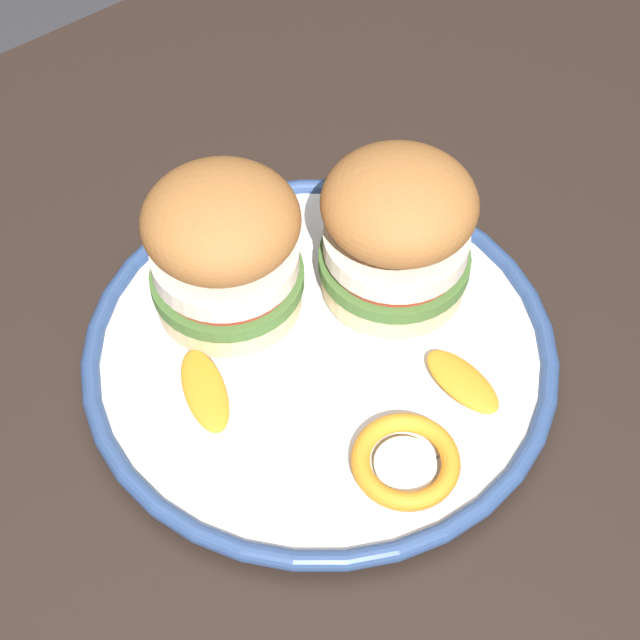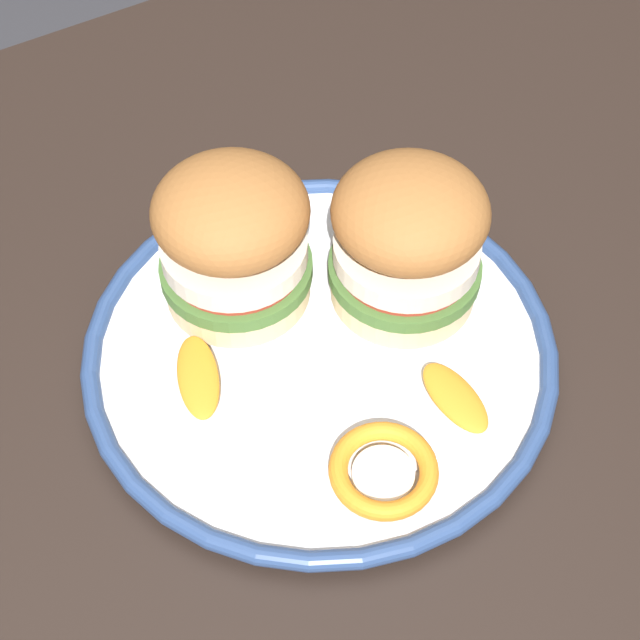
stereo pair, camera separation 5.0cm
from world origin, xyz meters
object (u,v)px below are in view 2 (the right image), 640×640
at_px(sandwich_half_left, 233,238).
at_px(dinner_plate, 320,350).
at_px(dining_table, 235,503).
at_px(sandwich_half_right, 408,239).

bearing_deg(sandwich_half_left, dinner_plate, 110.69).
bearing_deg(dinner_plate, dining_table, 12.17).
relative_size(sandwich_half_left, sandwich_half_right, 1.05).
xyz_separation_m(dining_table, sandwich_half_right, (-0.14, -0.02, 0.16)).
relative_size(dinner_plate, sandwich_half_right, 2.38).
bearing_deg(dinner_plate, sandwich_half_right, -174.10).
xyz_separation_m(dinner_plate, sandwich_half_right, (-0.07, -0.01, 0.06)).
bearing_deg(sandwich_half_right, dining_table, 9.31).
bearing_deg(dinner_plate, sandwich_half_left, -69.31).
bearing_deg(dining_table, sandwich_half_left, -124.28).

